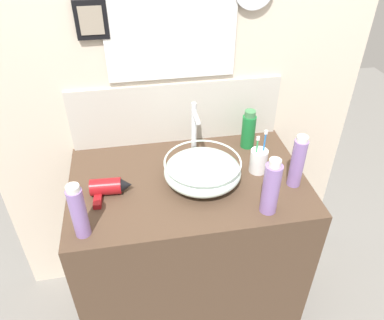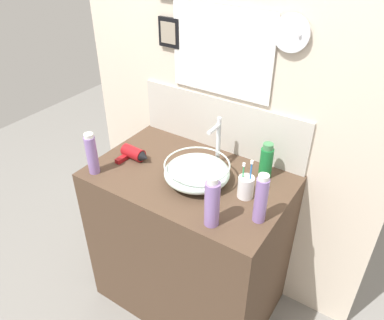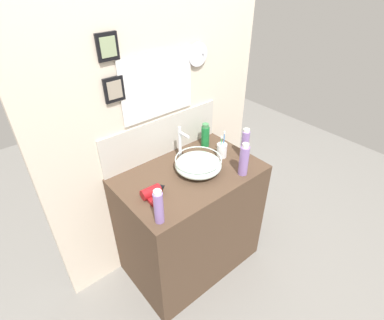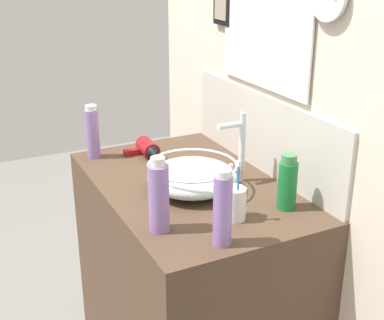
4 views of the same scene
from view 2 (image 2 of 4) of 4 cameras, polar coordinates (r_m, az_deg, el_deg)
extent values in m
plane|color=gray|center=(2.55, -0.35, -19.60)|extent=(6.00, 6.00, 0.00)
cube|color=#4C3828|center=(2.19, -0.39, -12.27)|extent=(1.00, 0.64, 0.93)
cube|color=beige|center=(2.01, 5.11, 9.12)|extent=(1.78, 0.06, 2.43)
cube|color=beige|center=(2.04, 4.41, 5.37)|extent=(0.98, 0.02, 0.30)
cube|color=white|center=(1.89, 4.54, 16.07)|extent=(0.49, 0.01, 0.37)
cube|color=white|center=(1.89, 4.43, 16.02)|extent=(0.55, 0.01, 0.43)
cylinder|color=silver|center=(1.71, 14.88, 18.17)|extent=(0.16, 0.01, 0.16)
cylinder|color=silver|center=(1.71, 16.39, 17.96)|extent=(0.01, 0.06, 0.01)
cube|color=black|center=(2.03, -3.49, 18.82)|extent=(0.13, 0.02, 0.15)
cube|color=gray|center=(2.03, -3.65, 18.77)|extent=(0.09, 0.01, 0.11)
ellipsoid|color=silver|center=(1.82, 0.76, -1.93)|extent=(0.32, 0.32, 0.10)
torus|color=silver|center=(1.79, 0.77, -0.67)|extent=(0.32, 0.32, 0.01)
torus|color=#B2B7BC|center=(1.85, 0.75, -3.14)|extent=(0.12, 0.12, 0.01)
cylinder|color=silver|center=(1.93, 4.02, 2.57)|extent=(0.02, 0.02, 0.23)
cylinder|color=silver|center=(1.84, 3.36, 4.75)|extent=(0.02, 0.10, 0.02)
cylinder|color=silver|center=(1.87, 4.18, 6.05)|extent=(0.02, 0.02, 0.03)
cylinder|color=maroon|center=(2.03, -8.95, 1.12)|extent=(0.13, 0.07, 0.07)
cone|color=black|center=(1.98, -7.26, 0.38)|extent=(0.05, 0.06, 0.06)
cube|color=maroon|center=(2.03, -10.49, 0.25)|extent=(0.03, 0.09, 0.02)
cylinder|color=white|center=(1.74, 8.20, -4.10)|extent=(0.07, 0.07, 0.11)
cylinder|color=blue|center=(1.71, 8.83, -3.13)|extent=(0.01, 0.01, 0.18)
cube|color=white|center=(1.65, 9.12, -0.33)|extent=(0.01, 0.01, 0.02)
cylinder|color=green|center=(1.73, 7.76, -3.10)|extent=(0.01, 0.01, 0.16)
cube|color=white|center=(1.67, 7.99, -0.64)|extent=(0.01, 0.01, 0.02)
cylinder|color=#8C6BB2|center=(1.55, 3.07, -6.70)|extent=(0.06, 0.06, 0.21)
cylinder|color=silver|center=(1.48, 3.21, -3.13)|extent=(0.04, 0.04, 0.03)
cylinder|color=#197233|center=(1.87, 11.21, -0.46)|extent=(0.06, 0.06, 0.16)
cylinder|color=#3F7F4C|center=(1.82, 11.53, 2.04)|extent=(0.05, 0.05, 0.03)
cylinder|color=#8C6BB2|center=(1.92, -14.99, 0.72)|extent=(0.06, 0.06, 0.20)
cylinder|color=silver|center=(1.87, -15.48, 3.60)|extent=(0.05, 0.05, 0.02)
cylinder|color=#8C6BB2|center=(1.59, 10.45, -6.04)|extent=(0.06, 0.06, 0.22)
cylinder|color=silver|center=(1.52, 10.90, -2.60)|extent=(0.05, 0.05, 0.02)
camera|label=1|loc=(1.05, -56.26, 14.40)|focal=35.00mm
camera|label=3|loc=(1.91, -63.68, 21.30)|focal=28.00mm
camera|label=4|loc=(0.95, 80.81, -15.84)|focal=50.00mm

